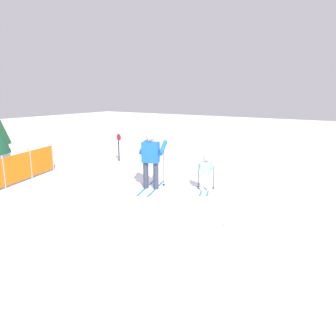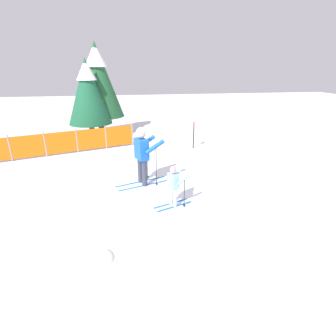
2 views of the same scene
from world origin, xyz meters
name	(u,v)px [view 1 (image 1 of 2)]	position (x,y,z in m)	size (l,w,h in m)	color
ground_plane	(154,192)	(0.00, 0.00, 0.00)	(60.00, 60.00, 0.00)	white
skier_adult	(151,154)	(0.24, 0.29, 1.11)	(1.77, 1.02, 1.84)	#1966B2
skier_child	(206,170)	(0.92, -1.27, 0.67)	(1.09, 0.66, 1.14)	#1966B2
trail_marker	(119,144)	(2.88, 3.93, 0.76)	(0.07, 0.28, 1.21)	black
snow_mound	(240,225)	(-1.06, -3.16, 0.00)	(0.85, 0.72, 0.34)	white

